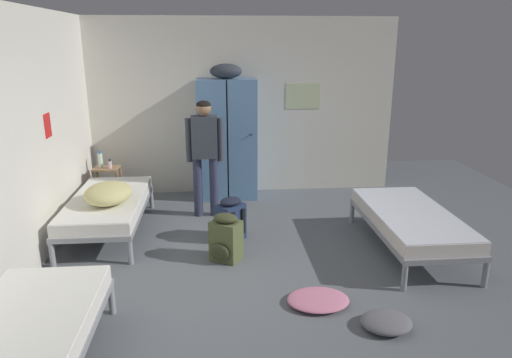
# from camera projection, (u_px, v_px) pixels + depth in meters

# --- Properties ---
(ground_plane) EXTENTS (9.07, 9.07, 0.00)m
(ground_plane) POSITION_uv_depth(u_px,v_px,m) (258.00, 270.00, 5.10)
(ground_plane) COLOR slate
(room_backdrop) EXTENTS (4.87, 5.73, 2.76)m
(room_backdrop) POSITION_uv_depth(u_px,v_px,m) (146.00, 125.00, 5.87)
(room_backdrop) COLOR silver
(room_backdrop) RESTS_ON ground_plane
(locker_bank) EXTENTS (0.90, 0.55, 2.07)m
(locker_bank) POSITION_uv_depth(u_px,v_px,m) (227.00, 137.00, 7.24)
(locker_bank) COLOR #5B84B2
(locker_bank) RESTS_ON ground_plane
(shelf_unit) EXTENTS (0.38, 0.30, 0.57)m
(shelf_unit) POSITION_uv_depth(u_px,v_px,m) (108.00, 182.00, 7.07)
(shelf_unit) COLOR #99704C
(shelf_unit) RESTS_ON ground_plane
(bed_right) EXTENTS (0.90, 1.90, 0.49)m
(bed_right) POSITION_uv_depth(u_px,v_px,m) (410.00, 220.00, 5.49)
(bed_right) COLOR gray
(bed_right) RESTS_ON ground_plane
(bed_left_rear) EXTENTS (0.90, 1.90, 0.49)m
(bed_left_rear) POSITION_uv_depth(u_px,v_px,m) (108.00, 205.00, 5.98)
(bed_left_rear) COLOR gray
(bed_left_rear) RESTS_ON ground_plane
(bed_left_front) EXTENTS (0.90, 1.90, 0.49)m
(bed_left_front) POSITION_uv_depth(u_px,v_px,m) (20.00, 341.00, 3.27)
(bed_left_front) COLOR gray
(bed_left_front) RESTS_ON ground_plane
(bedding_heap) EXTENTS (0.56, 0.70, 0.24)m
(bedding_heap) POSITION_uv_depth(u_px,v_px,m) (108.00, 193.00, 5.71)
(bedding_heap) COLOR #D1C67F
(bedding_heap) RESTS_ON bed_left_rear
(person_traveler) EXTENTS (0.52, 0.21, 1.63)m
(person_traveler) POSITION_uv_depth(u_px,v_px,m) (205.00, 148.00, 6.43)
(person_traveler) COLOR #2D334C
(person_traveler) RESTS_ON ground_plane
(water_bottle) EXTENTS (0.07, 0.07, 0.25)m
(water_bottle) POSITION_uv_depth(u_px,v_px,m) (100.00, 160.00, 6.99)
(water_bottle) COLOR silver
(water_bottle) RESTS_ON shelf_unit
(lotion_bottle) EXTENTS (0.06, 0.06, 0.14)m
(lotion_bottle) POSITION_uv_depth(u_px,v_px,m) (110.00, 164.00, 6.96)
(lotion_bottle) COLOR beige
(lotion_bottle) RESTS_ON shelf_unit
(backpack_olive) EXTENTS (0.40, 0.41, 0.55)m
(backpack_olive) POSITION_uv_depth(u_px,v_px,m) (226.00, 238.00, 5.27)
(backpack_olive) COLOR #566038
(backpack_olive) RESTS_ON ground_plane
(backpack_navy) EXTENTS (0.42, 0.42, 0.55)m
(backpack_navy) POSITION_uv_depth(u_px,v_px,m) (230.00, 219.00, 5.83)
(backpack_navy) COLOR navy
(backpack_navy) RESTS_ON ground_plane
(clothes_pile_grey) EXTENTS (0.44, 0.39, 0.12)m
(clothes_pile_grey) POSITION_uv_depth(u_px,v_px,m) (386.00, 322.00, 4.06)
(clothes_pile_grey) COLOR slate
(clothes_pile_grey) RESTS_ON ground_plane
(clothes_pile_pink) EXTENTS (0.59, 0.47, 0.08)m
(clothes_pile_pink) POSITION_uv_depth(u_px,v_px,m) (318.00, 300.00, 4.44)
(clothes_pile_pink) COLOR pink
(clothes_pile_pink) RESTS_ON ground_plane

